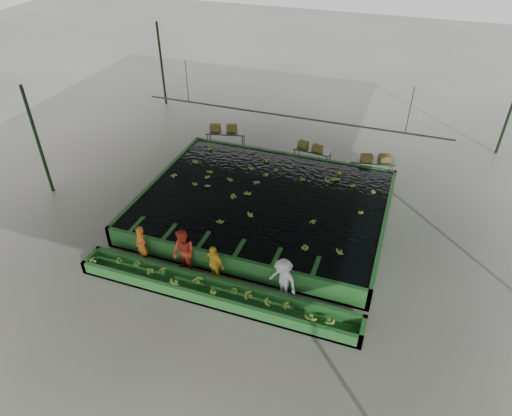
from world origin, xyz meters
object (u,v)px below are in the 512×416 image
(box_stack_left, at_px, (224,130))
(box_stack_mid, at_px, (310,149))
(packing_table_right, at_px, (371,168))
(worker_a, at_px, (141,245))
(worker_c, at_px, (214,264))
(worker_b, at_px, (184,253))
(sorting_trough, at_px, (215,293))
(worker_d, at_px, (283,279))
(packing_table_left, at_px, (226,139))
(flotation_tank, at_px, (264,206))
(packing_table_mid, at_px, (312,156))
(box_stack_right, at_px, (375,161))

(box_stack_left, bearing_deg, box_stack_mid, -3.18)
(packing_table_right, bearing_deg, worker_a, -128.35)
(worker_c, xyz_separation_m, box_stack_left, (-3.59, 9.42, 0.17))
(worker_a, bearing_deg, box_stack_left, 119.33)
(box_stack_left, bearing_deg, worker_b, -75.43)
(worker_c, xyz_separation_m, packing_table_right, (4.20, 8.93, -0.30))
(sorting_trough, distance_m, worker_d, 2.33)
(packing_table_left, bearing_deg, box_stack_left, 161.21)
(flotation_tank, bearing_deg, worker_b, -109.49)
(worker_a, relative_size, box_stack_mid, 1.25)
(packing_table_left, distance_m, packing_table_mid, 4.74)
(box_stack_left, bearing_deg, packing_table_right, -3.67)
(worker_b, bearing_deg, packing_table_left, 128.42)
(flotation_tank, distance_m, worker_d, 4.81)
(flotation_tank, height_order, box_stack_left, box_stack_left)
(sorting_trough, xyz_separation_m, packing_table_left, (-3.84, 10.18, 0.21))
(packing_table_mid, bearing_deg, worker_a, -114.27)
(packing_table_mid, distance_m, box_stack_mid, 0.44)
(flotation_tank, bearing_deg, sorting_trough, -90.00)
(packing_table_left, height_order, box_stack_right, box_stack_right)
(packing_table_right, relative_size, box_stack_left, 1.46)
(flotation_tank, distance_m, box_stack_right, 6.03)
(worker_b, distance_m, box_stack_mid, 9.44)
(worker_c, relative_size, packing_table_mid, 0.83)
(box_stack_mid, relative_size, box_stack_right, 0.94)
(worker_c, relative_size, worker_d, 0.93)
(worker_d, bearing_deg, sorting_trough, -136.73)
(worker_a, xyz_separation_m, worker_b, (1.72, 0.00, 0.14))
(worker_b, height_order, box_stack_mid, worker_b)
(flotation_tank, height_order, worker_a, worker_a)
(worker_c, height_order, box_stack_right, worker_c)
(worker_b, relative_size, packing_table_left, 0.91)
(worker_b, bearing_deg, box_stack_left, 129.08)
(flotation_tank, bearing_deg, box_stack_mid, 81.24)
(sorting_trough, xyz_separation_m, worker_b, (-1.52, 0.80, 0.68))
(packing_table_right, bearing_deg, worker_b, -120.89)
(worker_b, xyz_separation_m, packing_table_left, (-2.32, 9.38, -0.46))
(sorting_trough, distance_m, packing_table_right, 10.45)
(worker_b, height_order, box_stack_right, worker_b)
(flotation_tank, bearing_deg, worker_a, -127.03)
(packing_table_right, bearing_deg, worker_d, -100.80)
(worker_b, xyz_separation_m, box_stack_right, (5.46, 8.83, 0.01))
(flotation_tank, relative_size, box_stack_mid, 7.91)
(worker_b, bearing_deg, worker_d, 24.51)
(worker_d, bearing_deg, worker_a, -157.44)
(worker_a, relative_size, packing_table_right, 0.77)
(box_stack_left, xyz_separation_m, box_stack_right, (7.91, -0.59, 0.01))
(packing_table_left, xyz_separation_m, box_stack_right, (7.79, -0.55, 0.47))
(packing_table_mid, bearing_deg, worker_c, -97.89)
(sorting_trough, height_order, packing_table_mid, packing_table_mid)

